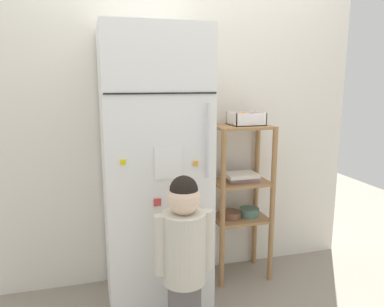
{
  "coord_description": "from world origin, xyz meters",
  "views": [
    {
      "loc": [
        -0.64,
        -2.16,
        1.39
      ],
      "look_at": [
        -0.03,
        0.02,
        0.94
      ],
      "focal_mm": 34.65,
      "sensor_mm": 36.0,
      "label": 1
    }
  ],
  "objects_px": {
    "refrigerator": "(154,171)",
    "pantry_shelf_unit": "(241,191)",
    "fruit_bin": "(247,119)",
    "child_standing": "(184,247)"
  },
  "relations": [
    {
      "from": "child_standing",
      "to": "pantry_shelf_unit",
      "type": "xyz_separation_m",
      "value": [
        0.57,
        0.63,
        0.06
      ]
    },
    {
      "from": "refrigerator",
      "to": "fruit_bin",
      "type": "height_order",
      "value": "refrigerator"
    },
    {
      "from": "fruit_bin",
      "to": "pantry_shelf_unit",
      "type": "bearing_deg",
      "value": -160.94
    },
    {
      "from": "refrigerator",
      "to": "fruit_bin",
      "type": "distance_m",
      "value": 0.74
    },
    {
      "from": "refrigerator",
      "to": "pantry_shelf_unit",
      "type": "height_order",
      "value": "refrigerator"
    },
    {
      "from": "refrigerator",
      "to": "pantry_shelf_unit",
      "type": "relative_size",
      "value": 1.55
    },
    {
      "from": "fruit_bin",
      "to": "refrigerator",
      "type": "bearing_deg",
      "value": -167.73
    },
    {
      "from": "refrigerator",
      "to": "child_standing",
      "type": "distance_m",
      "value": 0.57
    },
    {
      "from": "refrigerator",
      "to": "child_standing",
      "type": "bearing_deg",
      "value": -83.31
    },
    {
      "from": "pantry_shelf_unit",
      "to": "refrigerator",
      "type": "bearing_deg",
      "value": -168.12
    }
  ]
}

